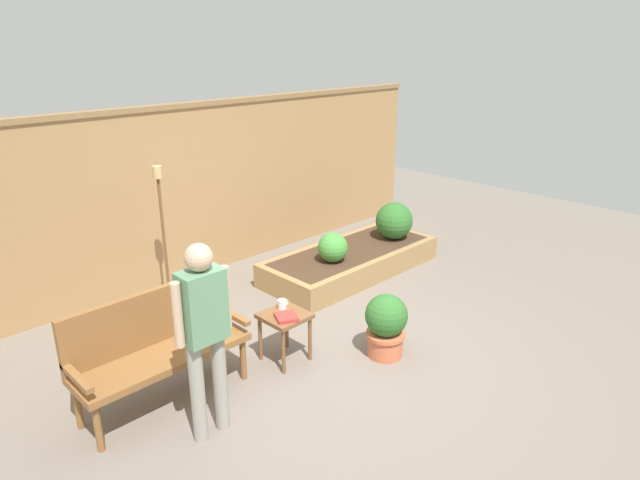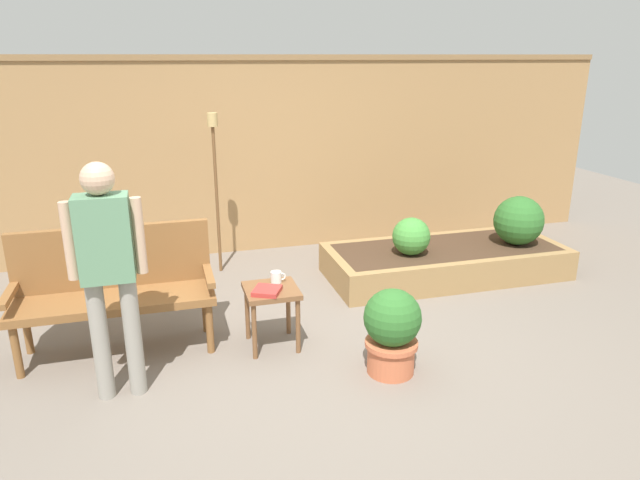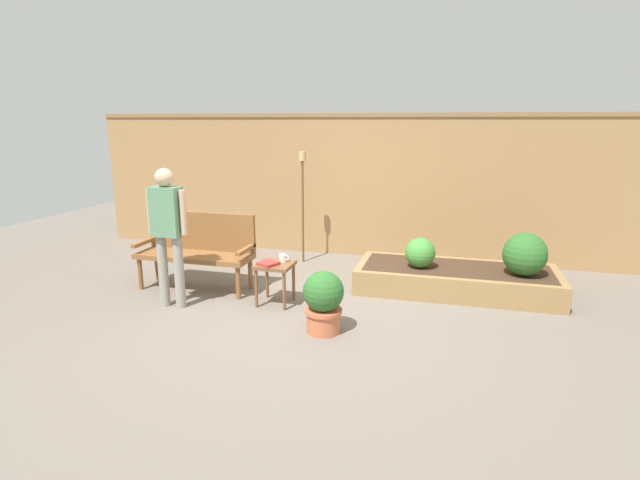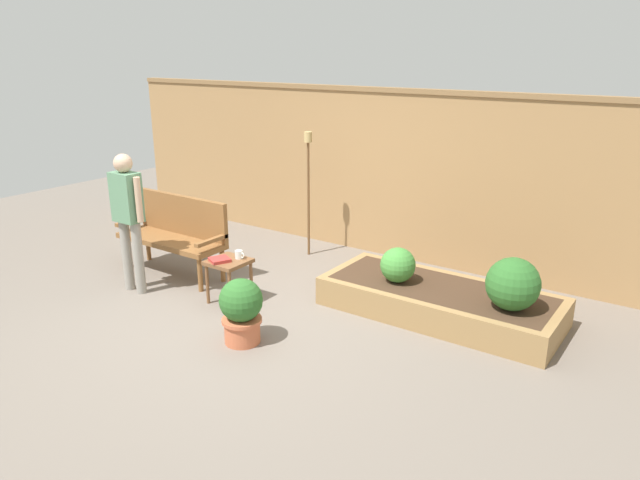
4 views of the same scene
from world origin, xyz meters
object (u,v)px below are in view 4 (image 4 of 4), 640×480
object	(u,v)px
garden_bench	(176,229)
cup_on_table	(239,255)
potted_boxwood	(241,309)
person_by_bench	(128,211)
book_on_table	(220,260)
shrub_near_bench	(398,265)
shrub_far_corner	(513,284)
side_table	(229,267)
tiki_torch	(308,172)

from	to	relation	value
garden_bench	cup_on_table	bearing A→B (deg)	-9.47
potted_boxwood	person_by_bench	world-z (taller)	person_by_bench
cup_on_table	book_on_table	size ratio (longest dim) A/B	0.59
potted_boxwood	shrub_near_bench	world-z (taller)	shrub_near_bench
potted_boxwood	shrub_far_corner	bearing A→B (deg)	36.74
potted_boxwood	shrub_far_corner	world-z (taller)	shrub_far_corner
potted_boxwood	shrub_near_bench	bearing A→B (deg)	61.26
potted_boxwood	shrub_near_bench	xyz separation A→B (m)	(0.82, 1.50, 0.15)
side_table	book_on_table	size ratio (longest dim) A/B	2.42
garden_bench	book_on_table	world-z (taller)	garden_bench
cup_on_table	tiki_torch	distance (m)	1.76
cup_on_table	shrub_far_corner	world-z (taller)	shrub_far_corner
potted_boxwood	shrub_near_bench	distance (m)	1.71
shrub_far_corner	side_table	bearing A→B (deg)	-162.07
garden_bench	potted_boxwood	xyz separation A→B (m)	(1.86, -0.91, -0.21)
side_table	shrub_far_corner	size ratio (longest dim) A/B	0.96
side_table	tiki_torch	xyz separation A→B (m)	(-0.21, 1.74, 0.72)
cup_on_table	person_by_bench	bearing A→B (deg)	-157.13
shrub_near_bench	book_on_table	bearing A→B (deg)	-148.88
cup_on_table	shrub_far_corner	size ratio (longest dim) A/B	0.24
side_table	shrub_near_bench	xyz separation A→B (m)	(1.55, 0.89, 0.09)
cup_on_table	tiki_torch	size ratio (longest dim) A/B	0.07
shrub_far_corner	potted_boxwood	bearing A→B (deg)	-143.26
shrub_far_corner	person_by_bench	distance (m)	4.05
side_table	person_by_bench	distance (m)	1.28
shrub_near_bench	shrub_far_corner	world-z (taller)	shrub_far_corner
book_on_table	potted_boxwood	size ratio (longest dim) A/B	0.32
tiki_torch	side_table	bearing A→B (deg)	-83.25
garden_bench	shrub_far_corner	size ratio (longest dim) A/B	2.89
tiki_torch	person_by_bench	bearing A→B (deg)	-112.66
garden_bench	person_by_bench	xyz separation A→B (m)	(0.04, -0.69, 0.39)
side_table	shrub_far_corner	xyz separation A→B (m)	(2.74, 0.89, 0.15)
shrub_near_bench	shrub_far_corner	distance (m)	1.19
garden_bench	cup_on_table	world-z (taller)	garden_bench
shrub_near_bench	shrub_far_corner	size ratio (longest dim) A/B	0.74
garden_bench	potted_boxwood	size ratio (longest dim) A/B	2.30
potted_boxwood	garden_bench	bearing A→B (deg)	153.89
person_by_bench	potted_boxwood	bearing A→B (deg)	-7.10
book_on_table	person_by_bench	xyz separation A→B (m)	(-1.04, -0.31, 0.44)
shrub_near_bench	tiki_torch	size ratio (longest dim) A/B	0.23
person_by_bench	tiki_torch	bearing A→B (deg)	67.34
shrub_near_bench	shrub_far_corner	bearing A→B (deg)	0.00
garden_bench	tiki_torch	xyz separation A→B (m)	(0.93, 1.44, 0.58)
shrub_near_bench	shrub_far_corner	xyz separation A→B (m)	(1.19, 0.00, 0.07)
side_table	potted_boxwood	world-z (taller)	potted_boxwood
cup_on_table	shrub_far_corner	xyz separation A→B (m)	(2.67, 0.78, 0.03)
shrub_far_corner	cup_on_table	bearing A→B (deg)	-163.66
garden_bench	shrub_near_bench	world-z (taller)	garden_bench
side_table	tiki_torch	size ratio (longest dim) A/B	0.30
garden_bench	side_table	bearing A→B (deg)	-14.88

